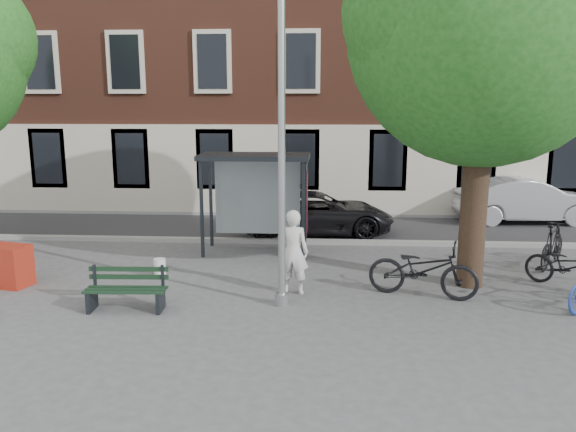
# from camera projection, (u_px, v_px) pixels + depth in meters

# --- Properties ---
(ground) EXTENTS (90.00, 90.00, 0.00)m
(ground) POSITION_uv_depth(u_px,v_px,m) (282.00, 305.00, 11.07)
(ground) COLOR #4C4C4F
(ground) RESTS_ON ground
(road) EXTENTS (40.00, 4.00, 0.01)m
(road) POSITION_uv_depth(u_px,v_px,m) (298.00, 228.00, 17.92)
(road) COLOR #28282B
(road) RESTS_ON ground
(curb_near) EXTENTS (40.00, 0.25, 0.12)m
(curb_near) POSITION_uv_depth(u_px,v_px,m) (295.00, 241.00, 15.95)
(curb_near) COLOR gray
(curb_near) RESTS_ON ground
(curb_far) EXTENTS (40.00, 0.25, 0.12)m
(curb_far) POSITION_uv_depth(u_px,v_px,m) (300.00, 214.00, 19.87)
(curb_far) COLOR gray
(curb_far) RESTS_ON ground
(building_row) EXTENTS (30.00, 8.00, 14.00)m
(building_row) POSITION_uv_depth(u_px,v_px,m) (305.00, 25.00, 22.42)
(building_row) COLOR brown
(building_row) RESTS_ON ground
(lamppost) EXTENTS (0.28, 0.35, 6.11)m
(lamppost) POSITION_uv_depth(u_px,v_px,m) (282.00, 164.00, 10.53)
(lamppost) COLOR #9EA0A3
(lamppost) RESTS_ON ground
(tree_right) EXTENTS (5.76, 5.60, 8.20)m
(tree_right) POSITION_uv_depth(u_px,v_px,m) (489.00, 15.00, 11.08)
(tree_right) COLOR black
(tree_right) RESTS_ON ground
(bus_shelter) EXTENTS (2.85, 1.45, 2.62)m
(bus_shelter) POSITION_uv_depth(u_px,v_px,m) (270.00, 181.00, 14.75)
(bus_shelter) COLOR #1E2328
(bus_shelter) RESTS_ON ground
(painter) EXTENTS (0.69, 0.50, 1.78)m
(painter) POSITION_uv_depth(u_px,v_px,m) (293.00, 252.00, 11.61)
(painter) COLOR silver
(painter) RESTS_ON ground
(bench) EXTENTS (1.57, 0.57, 0.80)m
(bench) POSITION_uv_depth(u_px,v_px,m) (127.00, 291.00, 10.77)
(bench) COLOR #1E2328
(bench) RESTS_ON ground
(bike_a) EXTENTS (2.35, 1.36, 1.17)m
(bike_a) POSITION_uv_depth(u_px,v_px,m) (423.00, 269.00, 11.46)
(bike_a) COLOR black
(bike_a) RESTS_ON ground
(bike_c) EXTENTS (1.82, 1.79, 0.99)m
(bike_c) POSITION_uv_depth(u_px,v_px,m) (569.00, 266.00, 11.97)
(bike_c) COLOR black
(bike_c) RESTS_ON ground
(bike_d) EXTENTS (1.48, 1.78, 1.10)m
(bike_d) POSITION_uv_depth(u_px,v_px,m) (553.00, 245.00, 13.56)
(bike_d) COLOR black
(bike_d) RESTS_ON ground
(car_dark) EXTENTS (4.82, 2.61, 1.28)m
(car_dark) POSITION_uv_depth(u_px,v_px,m) (317.00, 213.00, 17.07)
(car_dark) COLOR black
(car_dark) RESTS_ON ground
(car_silver) EXTENTS (4.67, 1.90, 1.51)m
(car_silver) POSITION_uv_depth(u_px,v_px,m) (526.00, 200.00, 18.69)
(car_silver) COLOR #A0A2A7
(car_silver) RESTS_ON ground
(red_stand) EXTENTS (1.01, 0.78, 0.90)m
(red_stand) POSITION_uv_depth(u_px,v_px,m) (8.00, 266.00, 12.17)
(red_stand) COLOR #9E2415
(red_stand) RESTS_ON ground
(bucket_c) EXTENTS (0.31, 0.31, 0.36)m
(bucket_c) POSITION_uv_depth(u_px,v_px,m) (160.00, 266.00, 13.08)
(bucket_c) COLOR silver
(bucket_c) RESTS_ON ground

